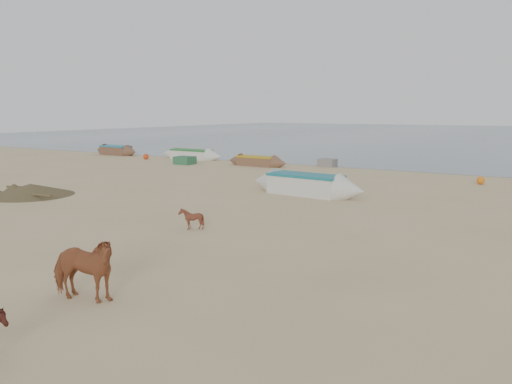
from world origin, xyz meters
TOP-DOWN VIEW (x-y plane):
  - ground at (0.00, 0.00)m, footprint 140.00×140.00m
  - sea at (0.00, 82.00)m, footprint 160.00×160.00m
  - cow_adult at (1.24, -5.28)m, footprint 1.86×1.17m
  - calf_front at (-0.92, 1.17)m, footprint 0.75×0.69m
  - near_canoe at (-0.68, 9.83)m, footprint 6.36×2.12m
  - debris_pile at (-12.09, 2.74)m, footprint 5.23×5.23m
  - waterline_canoes at (1.02, 20.40)m, footprint 57.21×3.81m
  - beach_clutter at (3.59, 19.91)m, footprint 43.04×5.35m

SIDE VIEW (x-z plane):
  - ground at x=0.00m, z-range 0.00..0.00m
  - sea at x=0.00m, z-range 0.01..0.01m
  - debris_pile at x=-12.09m, z-range 0.00..0.57m
  - beach_clutter at x=3.59m, z-range -0.02..0.62m
  - calf_front at x=-0.92m, z-range 0.00..0.76m
  - waterline_canoes at x=1.02m, z-range -0.02..0.86m
  - near_canoe at x=-0.68m, z-range 0.00..1.01m
  - cow_adult at x=1.24m, z-range 0.00..1.45m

